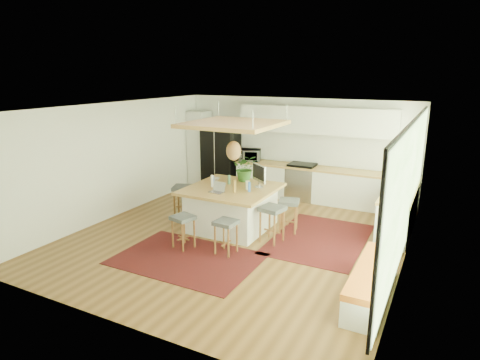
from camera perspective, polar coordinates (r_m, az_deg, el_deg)
The scene contains 37 objects.
floor at distance 8.78m, azimuth -0.34°, elevation -7.86°, with size 7.00×7.00×0.00m, color brown.
ceiling at distance 8.13m, azimuth -0.37°, elevation 10.00°, with size 7.00×7.00×0.00m, color white.
wall_back at distance 11.50m, azimuth 7.79°, elevation 4.46°, with size 6.50×6.50×0.00m, color white.
wall_front at distance 5.63m, azimuth -17.23°, elevation -6.95°, with size 6.50×6.50×0.00m, color white.
wall_left at distance 10.24m, azimuth -16.71°, elevation 2.71°, with size 7.00×7.00×0.00m, color white.
wall_right at distance 7.47m, azimuth 22.32°, elevation -2.08°, with size 7.00×7.00×0.00m, color white.
window_wall at distance 7.46m, azimuth 22.13°, elevation -1.68°, with size 0.10×6.20×2.60m, color black, non-canonical shape.
pantry at distance 12.55m, azimuth -5.57°, elevation 4.33°, with size 0.55×0.60×2.25m, color white.
back_counter_base at distance 11.23m, azimuth 9.72°, elevation -0.63°, with size 4.20×0.60×0.88m, color white.
back_counter_top at distance 11.12m, azimuth 9.82°, elevation 1.66°, with size 4.24×0.64×0.05m, color #AA803C.
backsplash at distance 11.31m, azimuth 10.38°, elevation 4.18°, with size 4.20×0.02×0.80m, color white.
upper_cabinets at distance 11.05m, azimuth 10.32°, elevation 8.13°, with size 4.20×0.34×0.70m, color white.
range at distance 11.29m, azimuth 8.52°, elevation -0.18°, with size 0.76×0.62×1.00m, color #A5A5AA, non-canonical shape.
right_counter_base at distance 9.67m, azimuth 21.08°, elevation -3.94°, with size 0.60×2.50×0.88m, color white.
right_counter_top at distance 9.54m, azimuth 21.33°, elevation -1.32°, with size 0.64×2.54×0.05m, color #AA803C.
window_bench at distance 6.79m, azimuth 17.80°, elevation -13.37°, with size 0.52×2.00×0.50m, color white, non-canonical shape.
ceiling_panel at distance 8.70m, azimuth -0.89°, elevation 5.99°, with size 1.86×1.86×0.80m, color #AA803C, non-canonical shape.
rug_near at distance 7.86m, azimuth -7.33°, elevation -10.74°, with size 2.60×1.80×0.01m, color black.
rug_right at distance 8.82m, azimuth 10.95°, elevation -7.99°, with size 1.80×2.60×0.01m, color black.
fridge at distance 12.17m, azimuth -2.59°, elevation 3.10°, with size 0.98×0.77×1.98m, color black, non-canonical shape.
island at distance 9.11m, azimuth -1.17°, elevation -3.87°, with size 1.85×1.85×0.93m, color #AA803C, non-canonical shape.
stool_near_left at distance 8.20m, azimuth -7.83°, elevation -6.98°, with size 0.39×0.39×0.66m, color #404547, non-canonical shape.
stool_near_right at distance 7.89m, azimuth -1.95°, elevation -7.75°, with size 0.39×0.39×0.67m, color #404547, non-canonical shape.
stool_right_front at distance 8.43m, azimuth 4.43°, elevation -6.27°, with size 0.45×0.45×0.75m, color #404547, non-canonical shape.
stool_right_back at distance 8.99m, azimuth 6.72°, elevation -4.97°, with size 0.43×0.43×0.72m, color #404547, non-canonical shape.
stool_left_side at distance 9.97m, azimuth -7.85°, elevation -3.03°, with size 0.44×0.44×0.75m, color #404547, non-canonical shape.
laptop at distance 8.59m, azimuth -3.28°, elevation -0.97°, with size 0.30×0.32×0.23m, color #A5A5AA, non-canonical shape.
monitor at distance 8.95m, azimuth 2.65°, elevation 0.60°, with size 0.56×0.20×0.52m, color #A5A5AA, non-canonical shape.
microwave at distance 11.68m, azimuth 1.34°, elevation 3.63°, with size 0.60×0.33×0.40m, color #A5A5AA.
island_plant at distance 9.47m, azimuth 0.72°, elevation 1.29°, with size 0.56×0.62×0.48m, color #1E4C19.
island_bowl at distance 9.60m, azimuth -3.48°, elevation 0.14°, with size 0.22×0.22×0.05m, color silver.
island_bottle_0 at distance 9.30m, azimuth -3.88°, elevation 0.08°, with size 0.07×0.07×0.19m, color blue.
island_bottle_1 at distance 9.02m, azimuth -3.88°, elevation -0.39°, with size 0.07×0.07×0.19m, color white.
island_bottle_2 at distance 8.58m, azimuth -0.68°, elevation -1.14°, with size 0.07×0.07×0.19m, color olive.
island_bottle_3 at distance 8.84m, azimuth 0.96°, elevation -0.67°, with size 0.07×0.07×0.19m, color silver.
island_bottle_4 at distance 9.25m, azimuth -1.54°, elevation 0.04°, with size 0.07×0.07×0.19m, color #548D6B.
island_bottle_5 at distance 8.64m, azimuth 1.41°, elevation -1.02°, with size 0.07×0.07×0.19m, color blue.
Camera 1 is at (3.76, -7.18, 3.36)m, focal length 30.86 mm.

